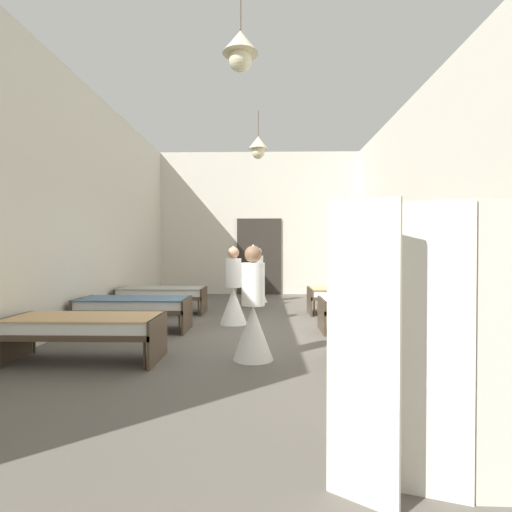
% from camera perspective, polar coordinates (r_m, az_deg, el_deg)
% --- Properties ---
extents(ground_plane, '(6.90, 12.06, 0.10)m').
position_cam_1_polar(ground_plane, '(7.05, -0.27, -11.10)').
color(ground_plane, '#59544C').
extents(room_shell, '(6.70, 11.66, 4.51)m').
position_cam_1_polar(room_shell, '(8.28, -0.01, 6.73)').
color(room_shell, beige).
rests_on(room_shell, ground).
extents(bed_left_row_0, '(1.90, 0.84, 0.57)m').
position_cam_1_polar(bed_left_row_0, '(5.58, -23.28, -9.27)').
color(bed_left_row_0, '#473828').
rests_on(bed_left_row_0, ground).
extents(bed_right_row_0, '(1.90, 0.84, 0.57)m').
position_cam_1_polar(bed_right_row_0, '(5.44, 22.19, -9.54)').
color(bed_right_row_0, '#473828').
rests_on(bed_right_row_0, ground).
extents(bed_left_row_1, '(1.90, 0.84, 0.57)m').
position_cam_1_polar(bed_left_row_1, '(7.33, -17.04, -6.80)').
color(bed_left_row_1, '#473828').
rests_on(bed_left_row_1, ground).
extents(bed_right_row_1, '(1.90, 0.84, 0.57)m').
position_cam_1_polar(bed_right_row_1, '(7.22, 16.77, -6.92)').
color(bed_right_row_1, '#473828').
rests_on(bed_right_row_1, ground).
extents(bed_left_row_2, '(1.90, 0.84, 0.57)m').
position_cam_1_polar(bed_left_row_2, '(9.14, -13.27, -5.25)').
color(bed_left_row_2, '#473828').
rests_on(bed_left_row_2, ground).
extents(bed_right_row_2, '(1.90, 0.84, 0.57)m').
position_cam_1_polar(bed_right_row_2, '(9.05, 13.55, -5.31)').
color(bed_right_row_2, '#473828').
rests_on(bed_right_row_2, ground).
extents(nurse_near_aisle, '(0.52, 0.52, 1.49)m').
position_cam_1_polar(nurse_near_aisle, '(5.19, -0.42, -8.97)').
color(nurse_near_aisle, white).
rests_on(nurse_near_aisle, ground).
extents(nurse_mid_aisle, '(0.52, 0.52, 1.49)m').
position_cam_1_polar(nurse_mid_aisle, '(10.71, 0.23, -3.83)').
color(nurse_mid_aisle, white).
rests_on(nurse_mid_aisle, ground).
extents(nurse_far_aisle, '(0.52, 0.52, 1.49)m').
position_cam_1_polar(nurse_far_aisle, '(7.61, -3.25, -5.79)').
color(nurse_far_aisle, white).
rests_on(nurse_far_aisle, ground).
extents(potted_plant, '(0.54, 0.54, 1.25)m').
position_cam_1_polar(potted_plant, '(9.89, -0.53, -3.03)').
color(potted_plant, brown).
rests_on(potted_plant, ground).
extents(privacy_screen, '(1.23, 0.27, 1.70)m').
position_cam_1_polar(privacy_screen, '(2.50, 24.48, -12.37)').
color(privacy_screen, silver).
rests_on(privacy_screen, ground).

